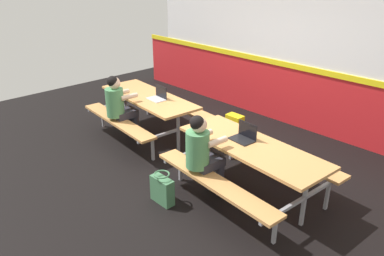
% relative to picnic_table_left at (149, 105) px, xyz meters
% --- Properties ---
extents(ground_plane, '(10.00, 10.00, 0.02)m').
position_rel_picnic_table_left_xyz_m(ground_plane, '(1.23, -0.23, -0.59)').
color(ground_plane, black).
extents(accent_backdrop, '(8.00, 0.14, 2.60)m').
position_rel_picnic_table_left_xyz_m(accent_backdrop, '(1.23, 2.32, 0.67)').
color(accent_backdrop, red).
rests_on(accent_backdrop, ground).
extents(picnic_table_left, '(2.14, 1.70, 0.74)m').
position_rel_picnic_table_left_xyz_m(picnic_table_left, '(0.00, 0.00, 0.00)').
color(picnic_table_left, tan).
rests_on(picnic_table_left, ground).
extents(picnic_table_right, '(2.14, 1.70, 0.74)m').
position_rel_picnic_table_left_xyz_m(picnic_table_right, '(2.47, -0.22, 0.00)').
color(picnic_table_right, tan).
rests_on(picnic_table_right, ground).
extents(student_nearer, '(0.38, 0.53, 1.21)m').
position_rel_picnic_table_left_xyz_m(student_nearer, '(-0.09, -0.55, 0.13)').
color(student_nearer, '#2D2D38').
rests_on(student_nearer, ground).
extents(student_further, '(0.38, 0.53, 1.21)m').
position_rel_picnic_table_left_xyz_m(student_further, '(2.10, -0.75, 0.13)').
color(student_further, '#2D2D38').
rests_on(student_further, ground).
extents(laptop_silver, '(0.34, 0.24, 0.22)m').
position_rel_picnic_table_left_xyz_m(laptop_silver, '(0.25, 0.02, 0.21)').
color(laptop_silver, silver).
rests_on(laptop_silver, picnic_table_left).
extents(laptop_dark, '(0.34, 0.24, 0.22)m').
position_rel_picnic_table_left_xyz_m(laptop_dark, '(2.29, -0.17, 0.21)').
color(laptop_dark, black).
rests_on(laptop_dark, picnic_table_right).
extents(backpack_dark, '(0.30, 0.22, 0.44)m').
position_rel_picnic_table_left_xyz_m(backpack_dark, '(1.17, 1.00, -0.36)').
color(backpack_dark, yellow).
rests_on(backpack_dark, ground).
extents(tote_bag_bright, '(0.34, 0.21, 0.43)m').
position_rel_picnic_table_left_xyz_m(tote_bag_bright, '(1.82, -1.19, -0.39)').
color(tote_bag_bright, '#3F724C').
rests_on(tote_bag_bright, ground).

